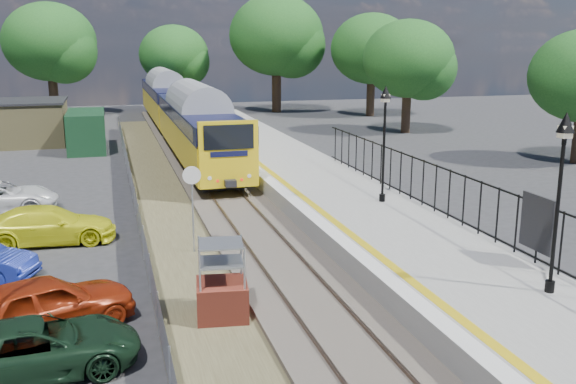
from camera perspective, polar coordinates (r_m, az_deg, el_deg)
name	(u,v)px	position (r m, az deg, el deg)	size (l,w,h in m)	color
ground	(298,290)	(19.10, 0.92, -8.72)	(120.00, 120.00, 0.00)	#2D2D30
track_bed	(224,208)	(27.94, -5.71, -1.46)	(5.90, 80.00, 0.29)	#473F38
platform	(339,202)	(27.47, 4.53, -0.92)	(5.00, 70.00, 0.90)	gray
platform_edge	(292,195)	(26.73, 0.40, -0.27)	(0.90, 70.00, 0.01)	silver
victorian_lamp_south	(562,161)	(16.99, 23.19, 2.54)	(0.44, 0.44, 4.60)	black
victorian_lamp_north	(385,117)	(25.38, 8.61, 6.64)	(0.44, 0.44, 4.60)	black
palisade_fence	(460,198)	(23.08, 15.06, -0.52)	(0.12, 26.00, 2.00)	black
wire_fence	(133,191)	(29.71, -13.63, 0.12)	(0.06, 52.00, 1.20)	#999EA3
outbuilding	(22,124)	(48.85, -22.60, 5.59)	(10.80, 10.10, 3.12)	#938753
tree_line	(179,48)	(59.33, -9.71, 12.50)	(56.80, 43.80, 11.88)	#332319
train	(178,108)	(48.72, -9.76, 7.36)	(2.82, 40.83, 3.51)	gold
brick_plinth	(222,282)	(16.96, -5.92, -7.97)	(1.48, 1.48, 2.13)	maroon
speed_sign	(192,194)	(21.90, -8.51, -0.15)	(0.62, 0.12, 3.08)	#999EA3
car_green	(36,348)	(15.41, -21.48, -12.77)	(2.06, 4.47, 1.24)	black
car_red	(45,305)	(17.28, -20.78, -9.36)	(1.77, 4.41, 1.50)	#95280D
car_yellow	(49,225)	(24.74, -20.50, -2.77)	(1.90, 4.67, 1.36)	yellow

